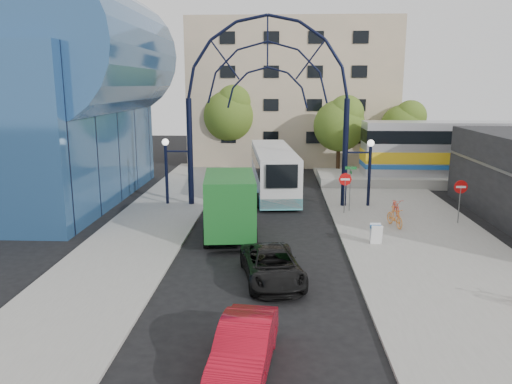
{
  "coord_description": "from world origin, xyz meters",
  "views": [
    {
      "loc": [
        0.76,
        -17.92,
        7.84
      ],
      "look_at": [
        -0.35,
        6.0,
        2.67
      ],
      "focal_mm": 35.0,
      "sensor_mm": 36.0,
      "label": 1
    }
  ],
  "objects_px": {
    "tree_north_b": "(231,112)",
    "city_bus": "(273,170)",
    "street_name_sign": "(350,179)",
    "sandwich_board": "(376,231)",
    "black_suv": "(272,266)",
    "bike_near_a": "(396,206)",
    "green_truck": "(230,204)",
    "tree_north_c": "(405,125)",
    "stop_sign": "(345,183)",
    "tree_north_a": "(341,123)",
    "red_sedan": "(244,347)",
    "gateway_arch": "(267,73)",
    "do_not_enter_sign": "(460,191)",
    "bike_near_b": "(395,217)"
  },
  "relations": [
    {
      "from": "tree_north_b",
      "to": "city_bus",
      "type": "distance_m",
      "value": 13.13
    },
    {
      "from": "street_name_sign",
      "to": "sandwich_board",
      "type": "xyz_separation_m",
      "value": [
        0.4,
        -6.62,
        -1.39
      ]
    },
    {
      "from": "city_bus",
      "to": "black_suv",
      "type": "height_order",
      "value": "city_bus"
    },
    {
      "from": "sandwich_board",
      "to": "bike_near_a",
      "type": "xyz_separation_m",
      "value": [
        2.31,
        5.87,
        -0.13
      ]
    },
    {
      "from": "tree_north_b",
      "to": "green_truck",
      "type": "xyz_separation_m",
      "value": [
        2.08,
        -22.43,
        -3.57
      ]
    },
    {
      "from": "tree_north_c",
      "to": "sandwich_board",
      "type": "bearing_deg",
      "value": -106.55
    },
    {
      "from": "sandwich_board",
      "to": "stop_sign",
      "type": "bearing_deg",
      "value": 97.57
    },
    {
      "from": "tree_north_a",
      "to": "bike_near_a",
      "type": "relative_size",
      "value": 3.77
    },
    {
      "from": "green_truck",
      "to": "city_bus",
      "type": "bearing_deg",
      "value": 72.36
    },
    {
      "from": "street_name_sign",
      "to": "tree_north_a",
      "type": "distance_m",
      "value": 13.59
    },
    {
      "from": "street_name_sign",
      "to": "red_sedan",
      "type": "bearing_deg",
      "value": -106.67
    },
    {
      "from": "stop_sign",
      "to": "green_truck",
      "type": "height_order",
      "value": "green_truck"
    },
    {
      "from": "tree_north_a",
      "to": "bike_near_a",
      "type": "height_order",
      "value": "tree_north_a"
    },
    {
      "from": "gateway_arch",
      "to": "tree_north_b",
      "type": "relative_size",
      "value": 1.7
    },
    {
      "from": "tree_north_a",
      "to": "black_suv",
      "type": "distance_m",
      "value": 25.67
    },
    {
      "from": "stop_sign",
      "to": "do_not_enter_sign",
      "type": "height_order",
      "value": "stop_sign"
    },
    {
      "from": "gateway_arch",
      "to": "street_name_sign",
      "type": "height_order",
      "value": "gateway_arch"
    },
    {
      "from": "do_not_enter_sign",
      "to": "green_truck",
      "type": "bearing_deg",
      "value": -168.95
    },
    {
      "from": "tree_north_c",
      "to": "green_truck",
      "type": "xyz_separation_m",
      "value": [
        -13.92,
        -20.43,
        -2.58
      ]
    },
    {
      "from": "street_name_sign",
      "to": "tree_north_a",
      "type": "bearing_deg",
      "value": 86.04
    },
    {
      "from": "street_name_sign",
      "to": "tree_north_b",
      "type": "relative_size",
      "value": 0.35
    },
    {
      "from": "city_bus",
      "to": "bike_near_a",
      "type": "relative_size",
      "value": 6.59
    },
    {
      "from": "stop_sign",
      "to": "tree_north_c",
      "type": "height_order",
      "value": "tree_north_c"
    },
    {
      "from": "black_suv",
      "to": "bike_near_a",
      "type": "bearing_deg",
      "value": 44.9
    },
    {
      "from": "street_name_sign",
      "to": "tree_north_b",
      "type": "distance_m",
      "value": 19.81
    },
    {
      "from": "do_not_enter_sign",
      "to": "street_name_sign",
      "type": "distance_m",
      "value": 6.36
    },
    {
      "from": "black_suv",
      "to": "sandwich_board",
      "type": "bearing_deg",
      "value": 32.97
    },
    {
      "from": "stop_sign",
      "to": "bike_near_b",
      "type": "height_order",
      "value": "stop_sign"
    },
    {
      "from": "tree_north_a",
      "to": "tree_north_b",
      "type": "bearing_deg",
      "value": 158.2
    },
    {
      "from": "street_name_sign",
      "to": "red_sedan",
      "type": "distance_m",
      "value": 18.72
    },
    {
      "from": "stop_sign",
      "to": "city_bus",
      "type": "bearing_deg",
      "value": 126.38
    },
    {
      "from": "bike_near_a",
      "to": "black_suv",
      "type": "bearing_deg",
      "value": -122.42
    },
    {
      "from": "street_name_sign",
      "to": "green_truck",
      "type": "bearing_deg",
      "value": -143.91
    },
    {
      "from": "stop_sign",
      "to": "street_name_sign",
      "type": "height_order",
      "value": "street_name_sign"
    },
    {
      "from": "city_bus",
      "to": "green_truck",
      "type": "relative_size",
      "value": 1.76
    },
    {
      "from": "gateway_arch",
      "to": "sandwich_board",
      "type": "distance_m",
      "value": 12.52
    },
    {
      "from": "street_name_sign",
      "to": "bike_near_b",
      "type": "bearing_deg",
      "value": -60.09
    },
    {
      "from": "sandwich_board",
      "to": "do_not_enter_sign",
      "type": "bearing_deg",
      "value": 36.68
    },
    {
      "from": "city_bus",
      "to": "bike_near_b",
      "type": "height_order",
      "value": "city_bus"
    },
    {
      "from": "gateway_arch",
      "to": "tree_north_c",
      "type": "distance_m",
      "value": 18.95
    },
    {
      "from": "stop_sign",
      "to": "black_suv",
      "type": "relative_size",
      "value": 0.52
    },
    {
      "from": "black_suv",
      "to": "red_sedan",
      "type": "xyz_separation_m",
      "value": [
        -0.69,
        -6.47,
        0.03
      ]
    },
    {
      "from": "green_truck",
      "to": "bike_near_a",
      "type": "bearing_deg",
      "value": 18.13
    },
    {
      "from": "gateway_arch",
      "to": "street_name_sign",
      "type": "relative_size",
      "value": 4.87
    },
    {
      "from": "sandwich_board",
      "to": "black_suv",
      "type": "xyz_separation_m",
      "value": [
        -5.07,
        -4.79,
        -0.08
      ]
    },
    {
      "from": "stop_sign",
      "to": "city_bus",
      "type": "height_order",
      "value": "city_bus"
    },
    {
      "from": "tree_north_a",
      "to": "green_truck",
      "type": "relative_size",
      "value": 1.01
    },
    {
      "from": "sandwich_board",
      "to": "tree_north_a",
      "type": "xyz_separation_m",
      "value": [
        0.52,
        19.95,
        3.86
      ]
    },
    {
      "from": "gateway_arch",
      "to": "do_not_enter_sign",
      "type": "xyz_separation_m",
      "value": [
        11.0,
        -4.0,
        -6.58
      ]
    },
    {
      "from": "green_truck",
      "to": "black_suv",
      "type": "relative_size",
      "value": 1.45
    }
  ]
}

